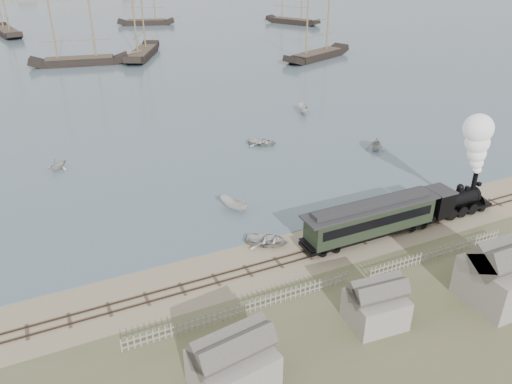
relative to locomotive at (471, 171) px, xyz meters
name	(u,v)px	position (x,y,z in m)	size (l,w,h in m)	color
ground	(278,249)	(-21.14, 2.00, -4.75)	(600.00, 600.00, 0.00)	tan
harbor_water	(67,17)	(-21.14, 172.00, -4.72)	(600.00, 336.00, 0.06)	#4D606F
rail_track	(288,260)	(-21.14, 0.00, -4.71)	(120.00, 1.80, 0.16)	#3E2D21
picket_fence_west	(245,314)	(-27.64, -5.00, -4.75)	(19.00, 0.10, 1.20)	gray
picket_fence_east	(437,258)	(-8.64, -5.50, -4.75)	(15.00, 0.10, 1.20)	gray
shed_mid	(374,322)	(-19.14, -10.00, -4.75)	(4.00, 3.50, 3.60)	gray
shed_right	(499,298)	(-8.14, -12.00, -4.75)	(6.00, 5.00, 5.10)	gray
locomotive	(471,171)	(0.00, 0.00, 0.00)	(8.29, 3.10, 10.34)	black
passenger_coach	(371,218)	(-12.24, 0.00, -2.55)	(14.41, 2.78, 3.50)	black
beached_dinghy	(267,240)	(-21.69, 3.18, -4.32)	(4.16, 2.97, 0.86)	beige
rowboat_1	(57,164)	(-38.03, 29.75, -3.95)	(2.84, 2.45, 1.50)	beige
rowboat_2	(234,205)	(-22.06, 10.59, -4.02)	(3.47, 1.30, 1.34)	beige
rowboat_3	(262,142)	(-11.11, 26.30, -4.27)	(4.09, 2.92, 0.85)	beige
rowboat_4	(376,144)	(2.35, 18.17, -3.88)	(3.09, 2.66, 1.63)	beige
rowboat_5	(303,109)	(1.18, 36.17, -3.97)	(3.77, 1.42, 1.45)	beige
schooner_2	(73,19)	(-27.44, 88.73, 5.31)	(21.78, 5.03, 20.00)	black
schooner_3	(139,14)	(-12.40, 90.82, 5.31)	(21.21, 4.90, 20.00)	black
schooner_4	(319,15)	(25.17, 71.18, 5.31)	(21.09, 4.87, 20.00)	black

